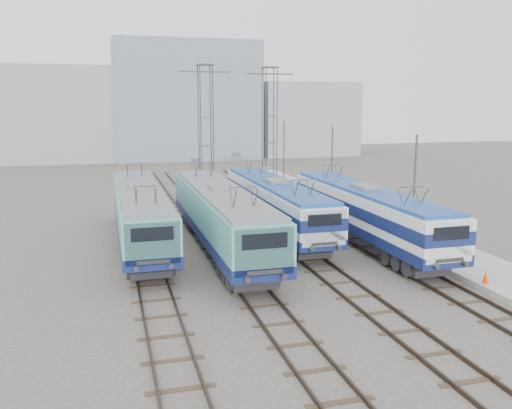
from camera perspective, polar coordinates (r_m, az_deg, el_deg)
The scene contains 15 objects.
ground at distance 28.38m, azimuth 3.00°, elevation -7.41°, with size 160.00×160.00×0.00m, color #514C47.
platform at distance 39.44m, azimuth 13.44°, elevation -2.27°, with size 4.00×70.00×0.30m, color #9E9E99.
locomotive_far_left at distance 34.00m, azimuth -12.07°, elevation -0.70°, with size 2.83×17.87×3.36m.
locomotive_center_left at distance 31.98m, azimuth -3.70°, elevation -1.03°, with size 2.95×18.66×3.51m.
locomotive_center_right at distance 36.44m, azimuth 2.11°, elevation 0.26°, with size 2.73×17.26×3.24m.
locomotive_far_right at distance 34.20m, azimuth 11.52°, elevation -0.59°, with size 2.78×17.54×3.30m.
catenary_tower_west at distance 48.38m, azimuth -5.30°, elevation 8.10°, with size 4.50×1.20×12.00m.
catenary_tower_east at distance 51.85m, azimuth 1.46°, elevation 8.32°, with size 4.50×1.20×12.00m.
mast_front at distance 32.93m, azimuth 16.27°, elevation 0.99°, with size 0.12×0.12×7.00m, color #3F4247.
mast_mid at distance 43.47m, azimuth 7.96°, elevation 3.59°, with size 0.12×0.12×7.00m, color #3F4247.
mast_rear at distance 54.61m, azimuth 2.94°, elevation 5.13°, with size 0.12×0.12×7.00m, color #3F4247.
safety_cone at distance 28.27m, azimuth 23.02°, elevation -7.07°, with size 0.30×0.30×0.60m, color #FB3500.
building_west at distance 87.73m, azimuth -19.29°, elevation 8.96°, with size 18.00×12.00×14.00m, color #8F98A0.
building_center at distance 88.45m, azimuth -7.46°, elevation 10.76°, with size 22.00×14.00×18.00m, color gray.
building_east at distance 93.47m, azimuth 4.96°, elevation 8.97°, with size 16.00×12.00×12.00m, color #8F98A0.
Camera 1 is at (-8.63, -25.55, 8.84)m, focal length 38.00 mm.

